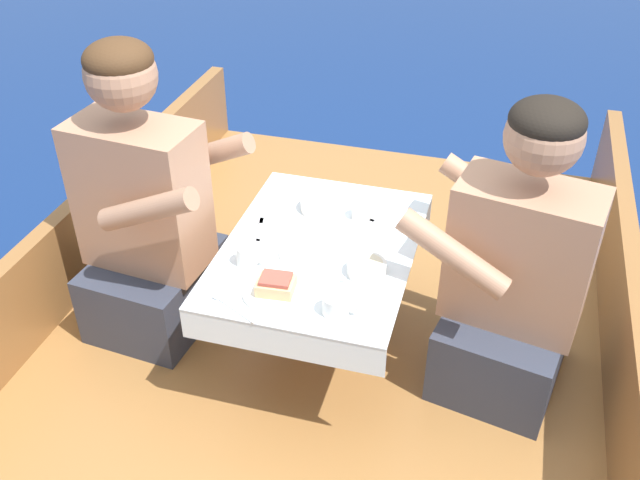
{
  "coord_description": "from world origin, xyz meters",
  "views": [
    {
      "loc": [
        0.49,
        -1.73,
        2.03
      ],
      "look_at": [
        0.0,
        0.0,
        0.77
      ],
      "focal_mm": 40.0,
      "sensor_mm": 36.0,
      "label": 1
    }
  ],
  "objects": [
    {
      "name": "ground_plane",
      "position": [
        0.0,
        0.0,
        0.0
      ],
      "size": [
        60.0,
        60.0,
        0.0
      ],
      "primitive_type": "plane",
      "color": "navy"
    },
    {
      "name": "bowl_starboard_near",
      "position": [
        0.17,
        -0.1,
        0.77
      ],
      "size": [
        0.11,
        0.11,
        0.04
      ],
      "color": "white",
      "rests_on": "cockpit_table"
    },
    {
      "name": "utensil_knife_port",
      "position": [
        -0.18,
        -0.03,
        0.75
      ],
      "size": [
        0.17,
        0.02,
        0.0
      ],
      "rotation": [
        0.0,
        0.0,
        0.06
      ],
      "color": "silver",
      "rests_on": "cockpit_table"
    },
    {
      "name": "coffee_cup_center",
      "position": [
        0.13,
        -0.29,
        0.78
      ],
      "size": [
        0.1,
        0.07,
        0.06
      ],
      "color": "white",
      "rests_on": "cockpit_table"
    },
    {
      "name": "utensil_fork_starboard",
      "position": [
        0.17,
        0.16,
        0.75
      ],
      "size": [
        0.17,
        0.07,
        0.0
      ],
      "rotation": [
        0.0,
        0.0,
        2.83
      ],
      "color": "silver",
      "rests_on": "cockpit_table"
    },
    {
      "name": "utensil_spoon_starboard",
      "position": [
        -0.17,
        -0.34,
        0.76
      ],
      "size": [
        0.16,
        0.09,
        0.01
      ],
      "rotation": [
        0.0,
        0.0,
        2.65
      ],
      "color": "silver",
      "rests_on": "cockpit_table"
    },
    {
      "name": "person_port",
      "position": [
        -0.59,
        -0.01,
        0.75
      ],
      "size": [
        0.55,
        0.48,
        1.02
      ],
      "rotation": [
        0.0,
        0.0,
        -0.09
      ],
      "color": "#333847",
      "rests_on": "boat_deck"
    },
    {
      "name": "person_starboard",
      "position": [
        0.59,
        0.04,
        0.72
      ],
      "size": [
        0.58,
        0.52,
        0.97
      ],
      "rotation": [
        0.0,
        0.0,
        2.94
      ],
      "color": "#333847",
      "rests_on": "boat_deck"
    },
    {
      "name": "plate_bread",
      "position": [
        -0.03,
        -0.06,
        0.76
      ],
      "size": [
        0.16,
        0.16,
        0.01
      ],
      "color": "white",
      "rests_on": "cockpit_table"
    },
    {
      "name": "coffee_cup_starboard",
      "position": [
        0.09,
        0.19,
        0.78
      ],
      "size": [
        0.09,
        0.07,
        0.06
      ],
      "color": "white",
      "rests_on": "cockpit_table"
    },
    {
      "name": "boat_deck",
      "position": [
        0.0,
        0.0,
        0.16
      ],
      "size": [
        1.97,
        2.93,
        0.33
      ],
      "primitive_type": "cube",
      "color": "#9E6B38",
      "rests_on": "ground_plane"
    },
    {
      "name": "coffee_cup_port",
      "position": [
        -0.18,
        -0.15,
        0.78
      ],
      "size": [
        0.09,
        0.06,
        0.06
      ],
      "color": "white",
      "rests_on": "cockpit_table"
    },
    {
      "name": "cockpit_table",
      "position": [
        0.0,
        0.0,
        0.7
      ],
      "size": [
        0.58,
        0.79,
        0.42
      ],
      "color": "#B2B2B7",
      "rests_on": "boat_deck"
    },
    {
      "name": "bowl_port_near",
      "position": [
        -0.05,
        0.2,
        0.77
      ],
      "size": [
        0.13,
        0.13,
        0.04
      ],
      "color": "white",
      "rests_on": "cockpit_table"
    },
    {
      "name": "plate_sandwich",
      "position": [
        -0.05,
        -0.26,
        0.76
      ],
      "size": [
        0.19,
        0.19,
        0.01
      ],
      "color": "white",
      "rests_on": "cockpit_table"
    },
    {
      "name": "sandwich",
      "position": [
        -0.05,
        -0.26,
        0.78
      ],
      "size": [
        0.11,
        0.09,
        0.05
      ],
      "rotation": [
        0.0,
        0.0,
        0.09
      ],
      "color": "#E0BC7F",
      "rests_on": "plate_sandwich"
    },
    {
      "name": "utensil_spoon_port",
      "position": [
        0.08,
        -0.18,
        0.76
      ],
      "size": [
        0.13,
        0.13,
        0.01
      ],
      "rotation": [
        0.0,
        0.0,
        0.79
      ],
      "color": "silver",
      "rests_on": "cockpit_table"
    },
    {
      "name": "gunwale_port",
      "position": [
        -0.96,
        0.0,
        0.5
      ],
      "size": [
        0.06,
        2.93,
        0.35
      ],
      "primitive_type": "cube",
      "color": "#936033",
      "rests_on": "boat_deck"
    },
    {
      "name": "utensil_fork_port",
      "position": [
        -0.21,
        0.03,
        0.75
      ],
      "size": [
        0.06,
        0.17,
        0.0
      ],
      "rotation": [
        0.0,
        0.0,
        1.82
      ],
      "color": "silver",
      "rests_on": "cockpit_table"
    },
    {
      "name": "gunwale_starboard",
      "position": [
        0.96,
        0.0,
        0.5
      ],
      "size": [
        0.06,
        2.93,
        0.35
      ],
      "primitive_type": "cube",
      "color": "#936033",
      "rests_on": "boat_deck"
    }
  ]
}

